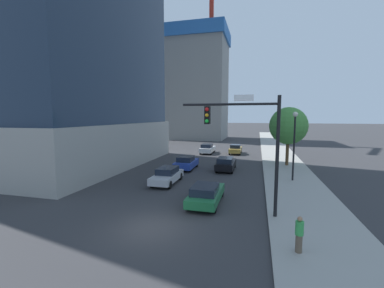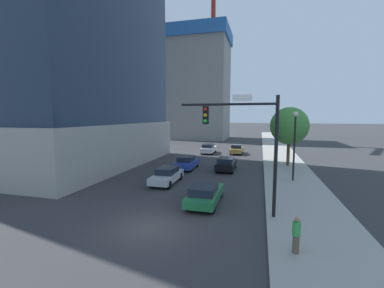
% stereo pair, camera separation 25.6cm
% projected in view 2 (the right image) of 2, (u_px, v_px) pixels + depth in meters
% --- Properties ---
extents(ground_plane, '(400.00, 400.00, 0.00)m').
position_uv_depth(ground_plane, '(149.00, 227.00, 13.44)').
color(ground_plane, '#333335').
extents(sidewalk, '(4.89, 120.00, 0.15)m').
position_uv_depth(sidewalk, '(284.00, 164.00, 30.40)').
color(sidewalk, '#9E9B93').
rests_on(sidewalk, ground).
extents(construction_building, '(15.49, 20.72, 35.66)m').
position_uv_depth(construction_building, '(199.00, 80.00, 64.41)').
color(construction_building, gray).
rests_on(construction_building, ground).
extents(traffic_light_pole, '(5.61, 0.48, 6.95)m').
position_uv_depth(traffic_light_pole, '(245.00, 133.00, 14.43)').
color(traffic_light_pole, black).
rests_on(traffic_light_pole, sidewalk).
extents(street_lamp, '(0.44, 0.44, 6.12)m').
position_uv_depth(street_lamp, '(295.00, 136.00, 22.15)').
color(street_lamp, black).
rests_on(street_lamp, sidewalk).
extents(street_tree, '(4.31, 4.31, 6.76)m').
position_uv_depth(street_tree, '(289.00, 126.00, 29.01)').
color(street_tree, brown).
rests_on(street_tree, sidewalk).
extents(car_black, '(1.85, 4.55, 1.46)m').
position_uv_depth(car_black, '(226.00, 164.00, 27.44)').
color(car_black, black).
rests_on(car_black, ground).
extents(car_blue, '(1.88, 4.15, 1.48)m').
position_uv_depth(car_blue, '(187.00, 163.00, 28.05)').
color(car_blue, '#233D9E').
rests_on(car_blue, ground).
extents(car_gold, '(1.78, 4.01, 1.47)m').
position_uv_depth(car_gold, '(237.00, 149.00, 39.28)').
color(car_gold, '#AD8938').
rests_on(car_gold, ground).
extents(car_white, '(1.84, 4.38, 1.50)m').
position_uv_depth(car_white, '(209.00, 149.00, 39.79)').
color(car_white, silver).
rests_on(car_white, ground).
extents(car_green, '(1.90, 4.59, 1.35)m').
position_uv_depth(car_green, '(205.00, 194.00, 16.99)').
color(car_green, '#1E6638').
rests_on(car_green, ground).
extents(car_silver, '(1.76, 4.37, 1.40)m').
position_uv_depth(car_silver, '(167.00, 175.00, 22.16)').
color(car_silver, '#B7B7BC').
rests_on(car_silver, ground).
extents(pedestrian_green_shirt, '(0.34, 0.34, 1.57)m').
position_uv_depth(pedestrian_green_shirt, '(296.00, 235.00, 10.59)').
color(pedestrian_green_shirt, brown).
rests_on(pedestrian_green_shirt, sidewalk).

